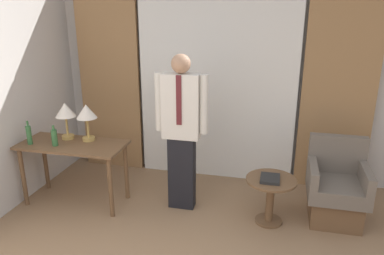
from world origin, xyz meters
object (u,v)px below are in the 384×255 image
table_lamp_right (87,114)px  person (181,127)px  bottle_by_lamp (54,137)px  bottle_near_edge (29,135)px  armchair (336,190)px  table_lamp_left (65,112)px  desk (73,153)px  book (270,179)px  side_table (270,193)px

table_lamp_right → person: 1.10m
bottle_by_lamp → bottle_near_edge: bearing=-175.5°
bottle_by_lamp → armchair: size_ratio=0.27×
bottle_by_lamp → armchair: bottle_by_lamp is taller
table_lamp_left → table_lamp_right: 0.27m
desk → book: bearing=1.3°
table_lamp_left → bottle_by_lamp: size_ratio=1.83×
bottle_near_edge → side_table: size_ratio=0.52×
armchair → book: size_ratio=3.63×
table_lamp_left → bottle_by_lamp: 0.33m
armchair → person: bearing=-175.7°
table_lamp_left → table_lamp_right: size_ratio=1.00×
side_table → bottle_by_lamp: bearing=-175.8°
bottle_by_lamp → armchair: bearing=7.6°
person → book: 1.08m
desk → table_lamp_right: bearing=46.1°
desk → bottle_near_edge: size_ratio=4.42×
desk → table_lamp_left: size_ratio=2.80×
table_lamp_left → armchair: 3.11m
bottle_by_lamp → desk: bearing=34.1°
person → armchair: 1.78m
bottle_near_edge → person: person is taller
bottle_near_edge → bottle_by_lamp: bearing=4.5°
armchair → desk: bearing=-173.9°
table_lamp_left → armchair: bearing=3.2°
bottle_by_lamp → armchair: (3.04, 0.41, -0.49)m
person → armchair: person is taller
bottle_near_edge → side_table: bottle_near_edge is taller
desk → person: bearing=8.4°
table_lamp_right → book: table_lamp_right is taller
table_lamp_left → side_table: size_ratio=0.81×
table_lamp_left → book: table_lamp_left is taller
table_lamp_left → person: size_ratio=0.24×
desk → person: size_ratio=0.69×
person → table_lamp_left: bearing=-178.2°
table_lamp_left → bottle_near_edge: size_ratio=1.58×
bottle_by_lamp → person: person is taller
bottle_by_lamp → side_table: 2.42m
bottle_near_edge → armchair: (3.34, 0.43, -0.51)m
table_lamp_left → person: (1.36, 0.04, -0.09)m
side_table → armchair: bearing=19.0°
table_lamp_right → book: size_ratio=1.76×
bottle_by_lamp → person: size_ratio=0.13×
person → side_table: 1.17m
table_lamp_left → armchair: size_ratio=0.49×
desk → side_table: desk is taller
table_lamp_left → bottle_by_lamp: table_lamp_left is taller
bottle_near_edge → book: size_ratio=1.12×
table_lamp_right → bottle_near_edge: size_ratio=1.58×
table_lamp_left → book: (2.33, -0.09, -0.53)m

